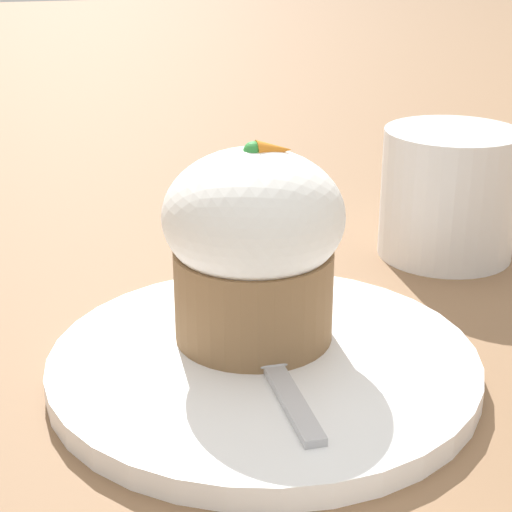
{
  "coord_description": "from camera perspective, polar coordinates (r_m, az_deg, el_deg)",
  "views": [
    {
      "loc": [
        -0.1,
        -0.36,
        0.22
      ],
      "look_at": [
        0.0,
        0.02,
        0.06
      ],
      "focal_mm": 60.0,
      "sensor_mm": 36.0,
      "label": 1
    }
  ],
  "objects": [
    {
      "name": "dessert_plate",
      "position": [
        0.43,
        0.52,
        -7.25
      ],
      "size": [
        0.21,
        0.21,
        0.01
      ],
      "color": "white",
      "rests_on": "ground_plane"
    },
    {
      "name": "carrot_cake",
      "position": [
        0.42,
        0.0,
        0.79
      ],
      "size": [
        0.09,
        0.09,
        0.1
      ],
      "color": "olive",
      "rests_on": "dessert_plate"
    },
    {
      "name": "ground_plane",
      "position": [
        0.43,
        0.51,
        -7.96
      ],
      "size": [
        4.0,
        4.0,
        0.0
      ],
      "primitive_type": "plane",
      "color": "#846042"
    },
    {
      "name": "spoon",
      "position": [
        0.42,
        0.33,
        -6.69
      ],
      "size": [
        0.03,
        0.11,
        0.01
      ],
      "color": "#B7B7BC",
      "rests_on": "dessert_plate"
    },
    {
      "name": "coffee_cup",
      "position": [
        0.58,
        12.95,
        4.1
      ],
      "size": [
        0.12,
        0.09,
        0.09
      ],
      "color": "white",
      "rests_on": "ground_plane"
    }
  ]
}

